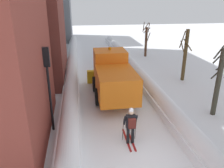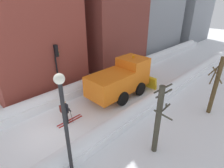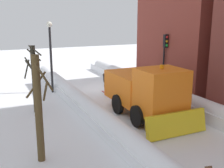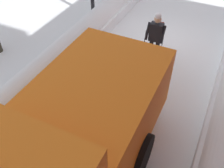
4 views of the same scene
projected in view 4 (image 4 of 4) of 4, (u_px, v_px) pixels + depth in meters
plow_truck at (64, 154)px, 4.62m from camera, size 3.20×5.98×3.12m
skier at (156, 35)px, 8.45m from camera, size 0.62×1.80×1.81m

